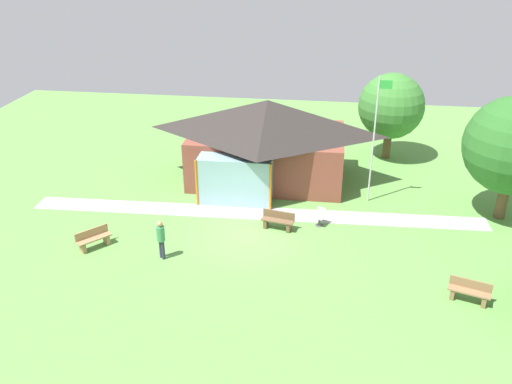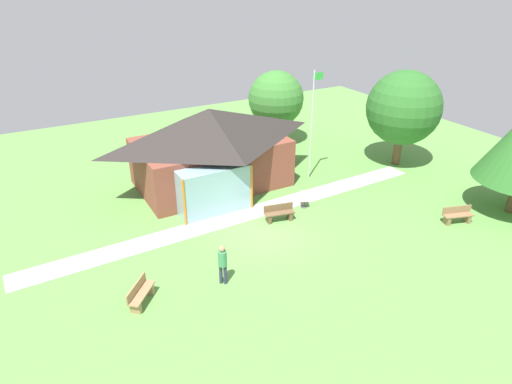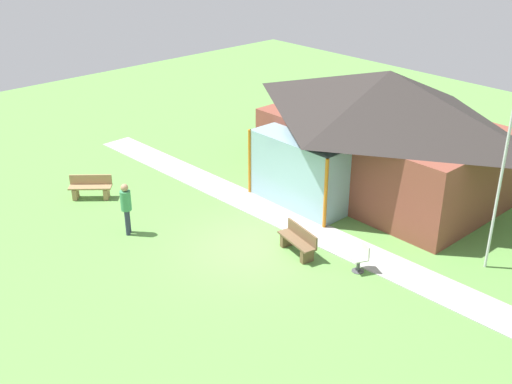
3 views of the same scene
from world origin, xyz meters
name	(u,v)px [view 3 (image 3 of 3)]	position (x,y,z in m)	size (l,w,h in m)	color
ground_plane	(250,248)	(0.00, 0.00, 0.00)	(44.00, 44.00, 0.00)	#609947
pavilion	(381,130)	(-0.01, 6.22, 2.33)	(9.08, 6.83, 4.45)	brown
footpath	(299,225)	(0.00, 2.17, 0.01)	(21.87, 1.30, 0.03)	#ADADA8
flagpole	(506,157)	(5.48, 4.35, 3.46)	(0.64, 0.08, 6.33)	silver
bench_rear_near_path	(298,242)	(1.22, 0.85, 0.40)	(1.56, 0.74, 0.84)	brown
bench_mid_left	(91,188)	(-6.47, -1.85, 0.40)	(1.32, 1.42, 0.84)	#9E7A51
patio_chair_lawn_spare	(361,258)	(3.12, 1.46, 0.42)	(0.58, 0.58, 0.86)	beige
visitor_strolling_lawn	(126,205)	(-3.30, -2.29, 1.02)	(0.34, 0.34, 1.74)	#2D3347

